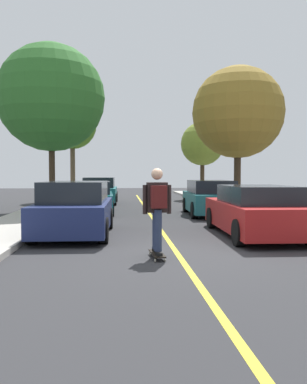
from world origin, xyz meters
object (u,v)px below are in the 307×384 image
at_px(street_tree_left_nearest, 51,98).
at_px(parked_car_left_near, 92,197).
at_px(street_tree_right_nearest, 238,113).
at_px(skateboarder, 157,205).
at_px(street_tree_right_near, 202,144).
at_px(street_tree_left_near, 72,125).
at_px(parked_car_left_nearest, 75,209).
at_px(parked_car_left_far, 100,191).
at_px(skateboard, 157,254).
at_px(parked_car_right_nearest, 255,211).
at_px(parked_car_right_near, 210,198).

bearing_deg(street_tree_left_nearest, parked_car_left_near, -15.51).
distance_m(street_tree_right_nearest, skateboarder, 12.07).
bearing_deg(street_tree_right_nearest, street_tree_right_near, 90.00).
xyz_separation_m(street_tree_left_near, street_tree_right_near, (8.52, 1.22, -1.02)).
distance_m(parked_car_left_near, street_tree_right_nearest, 7.82).
distance_m(parked_car_left_nearest, parked_car_left_far, 11.91).
height_order(street_tree_right_nearest, skateboard, street_tree_right_nearest).
bearing_deg(street_tree_right_near, parked_car_left_near, -126.15).
xyz_separation_m(parked_car_left_nearest, skateboard, (1.98, -3.14, -0.64)).
bearing_deg(street_tree_right_nearest, parked_car_left_far, 145.93).
bearing_deg(parked_car_left_far, parked_car_right_nearest, -68.44).
bearing_deg(street_tree_left_near, parked_car_left_nearest, -82.83).
xyz_separation_m(street_tree_right_nearest, street_tree_right_near, (0.00, 8.23, -0.85)).
relative_size(parked_car_left_far, street_tree_left_nearest, 0.59).
bearing_deg(street_tree_left_near, parked_car_right_near, -54.25).
height_order(street_tree_right_near, skateboard, street_tree_right_near).
distance_m(parked_car_right_near, street_tree_right_nearest, 4.85).
distance_m(parked_car_left_nearest, street_tree_right_nearest, 10.68).
xyz_separation_m(parked_car_left_far, street_tree_right_near, (6.71, 3.69, 2.99)).
bearing_deg(street_tree_left_nearest, street_tree_right_nearest, 3.08).
bearing_deg(parked_car_right_near, parked_car_left_near, 164.54).
relative_size(street_tree_left_near, skateboarder, 3.61).
bearing_deg(skateboard, street_tree_right_nearest, 65.78).
relative_size(parked_car_left_near, parked_car_left_far, 1.10).
distance_m(parked_car_left_nearest, street_tree_left_near, 15.04).
height_order(parked_car_left_nearest, parked_car_left_near, parked_car_left_nearest).
bearing_deg(skateboarder, street_tree_left_near, 102.20).
bearing_deg(skateboarder, parked_car_left_near, 101.72).
bearing_deg(skateboarder, street_tree_left_nearest, 110.62).
bearing_deg(street_tree_right_near, street_tree_left_near, -171.84).
height_order(parked_car_right_nearest, street_tree_left_near, street_tree_left_near).
bearing_deg(street_tree_left_nearest, parked_car_right_near, -15.47).
distance_m(street_tree_right_near, skateboard, 19.67).
bearing_deg(parked_car_right_near, street_tree_left_near, 125.75).
distance_m(parked_car_left_near, skateboard, 9.77).
distance_m(parked_car_left_nearest, parked_car_right_near, 7.04).
distance_m(parked_car_left_far, street_tree_right_nearest, 8.96).
bearing_deg(street_tree_right_near, parked_car_right_near, -99.74).
xyz_separation_m(street_tree_left_nearest, skateboard, (3.79, -10.05, -4.95)).
distance_m(street_tree_left_near, street_tree_right_nearest, 11.03).
height_order(street_tree_left_nearest, skateboard, street_tree_left_nearest).
bearing_deg(parked_car_left_far, parked_car_left_near, -90.01).
relative_size(parked_car_left_nearest, parked_car_right_nearest, 0.89).
bearing_deg(street_tree_right_near, parked_car_right_nearest, -96.42).
distance_m(parked_car_right_nearest, street_tree_right_nearest, 8.96).
xyz_separation_m(parked_car_right_nearest, skateboarder, (-2.92, -2.68, 0.39)).
bearing_deg(skateboarder, parked_car_left_far, 97.50).
bearing_deg(parked_car_right_near, parked_car_right_nearest, -90.01).
height_order(parked_car_left_nearest, street_tree_left_nearest, street_tree_left_nearest).
xyz_separation_m(parked_car_right_near, street_tree_right_nearest, (1.81, 2.32, 3.86)).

